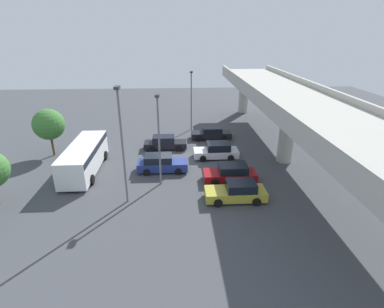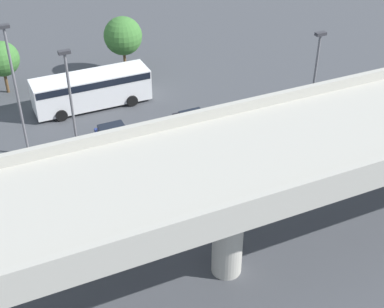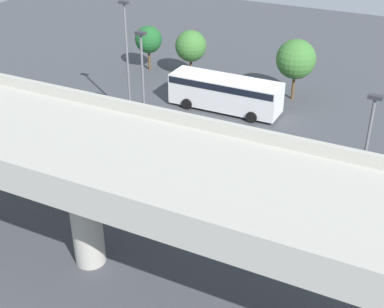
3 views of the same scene
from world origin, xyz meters
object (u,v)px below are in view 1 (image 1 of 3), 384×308
lamp_post_mid_lot (191,96)px  lamp_post_by_overpass (159,134)px  parked_car_0 (211,133)px  parked_car_4 (231,173)px  shuttle_bus (84,156)px  parked_car_2 (217,151)px  parked_car_3 (161,163)px  parked_car_1 (165,143)px  parked_car_5 (237,192)px  tree_front_left (49,124)px  lamp_post_near_aisle (122,139)px

lamp_post_mid_lot → lamp_post_by_overpass: size_ratio=0.98×
parked_car_0 → parked_car_4: 11.14m
shuttle_bus → lamp_post_by_overpass: 8.30m
parked_car_2 → parked_car_3: size_ratio=0.98×
parked_car_4 → lamp_post_by_overpass: (0.21, -6.09, 3.82)m
parked_car_1 → parked_car_5: bearing=-62.4°
shuttle_bus → tree_front_left: bearing=-132.9°
parked_car_0 → lamp_post_near_aisle: (14.12, -8.15, 4.45)m
parked_car_2 → parked_car_4: (5.23, 0.54, -0.02)m
lamp_post_mid_lot → parked_car_5: bearing=8.0°
lamp_post_mid_lot → lamp_post_by_overpass: bearing=-12.8°
parked_car_3 → lamp_post_by_overpass: lamp_post_by_overpass is taller
parked_car_0 → lamp_post_mid_lot: size_ratio=0.63×
parked_car_4 → parked_car_5: same height
parked_car_4 → lamp_post_near_aisle: bearing=19.2°
parked_car_3 → shuttle_bus: (-0.37, -7.11, 0.78)m
parked_car_3 → tree_front_left: tree_front_left is taller
parked_car_4 → lamp_post_mid_lot: (-14.91, -2.64, 3.74)m
parked_car_2 → parked_car_3: (2.86, -5.57, 0.01)m
lamp_post_near_aisle → shuttle_bus: bearing=-140.7°
lamp_post_mid_lot → tree_front_left: 17.07m
parked_car_3 → lamp_post_by_overpass: bearing=-89.3°
parked_car_3 → parked_car_0: bearing=56.8°
parked_car_5 → lamp_post_by_overpass: 7.72m
parked_car_4 → parked_car_5: (3.19, -0.09, -0.02)m
parked_car_5 → shuttle_bus: size_ratio=0.54×
parked_car_2 → tree_front_left: 17.38m
parked_car_1 → parked_car_3: (5.67, -0.16, 0.06)m
parked_car_5 → lamp_post_by_overpass: lamp_post_by_overpass is taller
lamp_post_by_overpass → parked_car_1: bearing=179.1°
parked_car_1 → lamp_post_near_aisle: bearing=-103.2°
parked_car_1 → parked_car_4: 10.01m
parked_car_3 → parked_car_5: 8.20m
parked_car_0 → parked_car_4: (11.14, 0.39, 0.06)m
parked_car_0 → parked_car_3: size_ratio=1.04×
parked_car_2 → parked_car_3: 6.26m
parked_car_2 → lamp_post_near_aisle: size_ratio=0.52×
lamp_post_by_overpass → lamp_post_mid_lot: bearing=167.2°
parked_car_3 → parked_car_4: size_ratio=1.02×
parked_car_1 → tree_front_left: bearing=-174.1°
parked_car_5 → lamp_post_near_aisle: bearing=-1.4°
parked_car_1 → parked_car_2: (2.81, 5.41, 0.05)m
tree_front_left → lamp_post_near_aisle: bearing=42.8°
lamp_post_mid_lot → parked_car_4: bearing=10.0°
parked_car_3 → tree_front_left: size_ratio=0.93×
parked_car_0 → parked_car_3: parked_car_3 is taller
parked_car_0 → parked_car_2: size_ratio=1.06×
lamp_post_near_aisle → parked_car_0: bearing=150.0°
parked_car_1 → parked_car_4: parked_car_4 is taller
parked_car_0 → lamp_post_by_overpass: 13.28m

